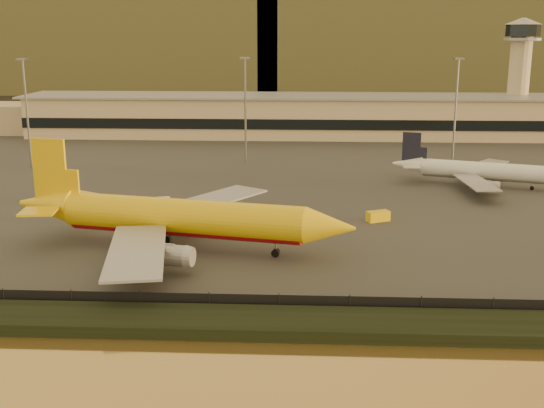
# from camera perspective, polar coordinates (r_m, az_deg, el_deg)

# --- Properties ---
(ground) EXTENTS (900.00, 900.00, 0.00)m
(ground) POSITION_cam_1_polar(r_m,az_deg,el_deg) (90.88, -0.34, -5.96)
(ground) COLOR black
(ground) RESTS_ON ground
(embankment) EXTENTS (320.00, 7.00, 1.40)m
(embankment) POSITION_cam_1_polar(r_m,az_deg,el_deg) (74.88, -1.09, -9.92)
(embankment) COLOR black
(embankment) RESTS_ON ground
(tarmac) EXTENTS (320.00, 220.00, 0.20)m
(tarmac) POSITION_cam_1_polar(r_m,az_deg,el_deg) (182.94, 1.35, 4.32)
(tarmac) COLOR #2D2D2D
(tarmac) RESTS_ON ground
(perimeter_fence) EXTENTS (300.00, 0.05, 2.20)m
(perimeter_fence) POSITION_cam_1_polar(r_m,az_deg,el_deg) (78.31, -0.88, -8.33)
(perimeter_fence) COLOR black
(perimeter_fence) RESTS_ON tarmac
(terminal_building) EXTENTS (202.00, 25.00, 12.60)m
(terminal_building) POSITION_cam_1_polar(r_m,az_deg,el_deg) (213.12, -2.35, 7.38)
(terminal_building) COLOR tan
(terminal_building) RESTS_ON tarmac
(control_tower) EXTENTS (11.20, 11.20, 35.50)m
(control_tower) POSITION_cam_1_polar(r_m,az_deg,el_deg) (226.01, 20.03, 10.86)
(control_tower) COLOR tan
(control_tower) RESTS_ON tarmac
(apron_light_masts) EXTENTS (152.20, 12.20, 25.40)m
(apron_light_masts) POSITION_cam_1_polar(r_m,az_deg,el_deg) (161.28, 6.57, 8.51)
(apron_light_masts) COLOR slate
(apron_light_masts) RESTS_ON tarmac
(distant_hills) EXTENTS (470.00, 160.00, 70.00)m
(distant_hills) POSITION_cam_1_polar(r_m,az_deg,el_deg) (425.99, -0.55, 14.14)
(distant_hills) COLOR brown
(distant_hills) RESTS_ON ground
(dhl_cargo_jet) EXTENTS (52.19, 50.34, 15.66)m
(dhl_cargo_jet) POSITION_cam_1_polar(r_m,az_deg,el_deg) (100.65, -7.86, -1.18)
(dhl_cargo_jet) COLOR #E5B90C
(dhl_cargo_jet) RESTS_ON tarmac
(white_narrowbody_jet) EXTENTS (35.81, 34.06, 10.52)m
(white_narrowbody_jet) POSITION_cam_1_polar(r_m,az_deg,el_deg) (148.00, 17.02, 2.64)
(white_narrowbody_jet) COLOR silver
(white_narrowbody_jet) RESTS_ON tarmac
(gse_vehicle_yellow) EXTENTS (4.24, 3.19, 1.74)m
(gse_vehicle_yellow) POSITION_cam_1_polar(r_m,az_deg,el_deg) (116.77, 8.86, -1.01)
(gse_vehicle_yellow) COLOR #E5B90C
(gse_vehicle_yellow) RESTS_ON tarmac
(gse_vehicle_white) EXTENTS (4.70, 3.13, 1.94)m
(gse_vehicle_white) POSITION_cam_1_polar(r_m,az_deg,el_deg) (125.40, -9.50, 0.06)
(gse_vehicle_white) COLOR silver
(gse_vehicle_white) RESTS_ON tarmac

